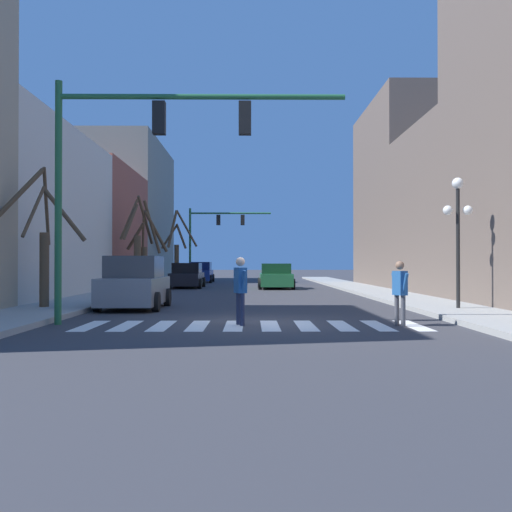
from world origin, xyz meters
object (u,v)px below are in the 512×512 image
(street_lamp_right_corner, at_px, (458,215))
(car_parked_left_far, at_px, (135,284))
(street_tree_left_far, at_px, (41,242))
(pedestrian_waiting_at_curb, at_px, (240,285))
(street_tree_right_near, at_px, (137,250))
(traffic_signal_far, at_px, (214,229))
(street_tree_right_mid, at_px, (177,248))
(traffic_signal_near, at_px, (144,146))
(street_tree_left_mid, at_px, (146,249))
(pedestrian_near_right_corner, at_px, (400,287))
(car_driving_away_lane, at_px, (276,277))
(car_parked_left_mid, at_px, (187,276))
(car_parked_right_near, at_px, (201,273))

(street_lamp_right_corner, xyz_separation_m, car_parked_left_far, (-10.56, 1.74, -2.24))
(street_lamp_right_corner, xyz_separation_m, street_tree_left_far, (-13.35, 0.52, -0.83))
(pedestrian_waiting_at_curb, relative_size, street_tree_right_near, 0.33)
(traffic_signal_far, bearing_deg, street_tree_right_mid, -177.18)
(traffic_signal_near, xyz_separation_m, street_tree_left_mid, (-3.22, 18.94, -2.18))
(street_lamp_right_corner, height_order, street_tree_left_mid, street_tree_left_mid)
(traffic_signal_far, height_order, street_lamp_right_corner, traffic_signal_far)
(street_lamp_right_corner, xyz_separation_m, pedestrian_near_right_corner, (-2.84, -3.98, -2.12))
(traffic_signal_far, distance_m, street_lamp_right_corner, 31.21)
(street_tree_left_mid, height_order, street_tree_right_mid, street_tree_right_mid)
(car_parked_left_far, relative_size, street_tree_left_mid, 0.85)
(street_lamp_right_corner, bearing_deg, car_driving_away_lane, 105.83)
(car_driving_away_lane, xyz_separation_m, car_parked_left_mid, (-5.55, 1.26, 0.01))
(car_driving_away_lane, relative_size, car_parked_left_far, 1.08)
(traffic_signal_near, bearing_deg, street_tree_left_mid, 99.65)
(car_parked_left_mid, relative_size, street_tree_right_near, 0.93)
(pedestrian_waiting_at_curb, bearing_deg, street_tree_left_far, 37.07)
(street_lamp_right_corner, bearing_deg, traffic_signal_far, 107.84)
(pedestrian_waiting_at_curb, xyz_separation_m, street_tree_left_far, (-6.52, 4.27, 1.23))
(traffic_signal_near, height_order, car_parked_right_near, traffic_signal_near)
(car_parked_left_far, distance_m, pedestrian_waiting_at_curb, 6.65)
(street_tree_left_far, bearing_deg, car_parked_left_mid, 81.49)
(car_parked_left_far, xyz_separation_m, car_parked_left_mid, (-0.02, 17.26, -0.10))
(traffic_signal_near, relative_size, car_parked_left_mid, 1.54)
(traffic_signal_far, distance_m, car_parked_left_mid, 11.33)
(street_tree_right_near, bearing_deg, street_lamp_right_corner, -48.30)
(car_driving_away_lane, distance_m, street_tree_right_near, 8.65)
(pedestrian_near_right_corner, bearing_deg, traffic_signal_far, 171.57)
(street_tree_left_mid, bearing_deg, traffic_signal_near, -80.35)
(car_driving_away_lane, xyz_separation_m, street_tree_left_far, (-8.32, -17.23, 1.52))
(car_parked_right_near, height_order, street_tree_right_mid, street_tree_right_mid)
(traffic_signal_far, relative_size, pedestrian_near_right_corner, 4.10)
(street_tree_left_far, bearing_deg, street_tree_right_mid, 88.38)
(street_tree_left_far, relative_size, street_tree_right_mid, 0.80)
(pedestrian_near_right_corner, height_order, pedestrian_waiting_at_curb, pedestrian_waiting_at_curb)
(car_parked_left_far, relative_size, pedestrian_waiting_at_curb, 2.47)
(street_lamp_right_corner, bearing_deg, car_parked_right_near, 109.73)
(car_parked_left_far, bearing_deg, pedestrian_near_right_corner, -126.55)
(car_driving_away_lane, distance_m, car_parked_left_far, 16.93)
(pedestrian_waiting_at_curb, distance_m, street_tree_right_mid, 33.83)
(car_driving_away_lane, bearing_deg, street_tree_left_mid, 107.49)
(car_parked_left_far, relative_size, car_parked_right_near, 0.89)
(traffic_signal_far, relative_size, street_tree_right_near, 1.28)
(car_parked_left_mid, bearing_deg, street_tree_right_near, 153.14)
(car_driving_away_lane, distance_m, car_parked_left_mid, 5.69)
(pedestrian_near_right_corner, distance_m, street_tree_left_far, 11.50)
(street_lamp_right_corner, bearing_deg, pedestrian_waiting_at_curb, -151.18)
(street_lamp_right_corner, height_order, car_parked_left_mid, street_lamp_right_corner)
(street_tree_left_far, height_order, street_tree_right_near, street_tree_right_near)
(traffic_signal_near, height_order, car_driving_away_lane, traffic_signal_near)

